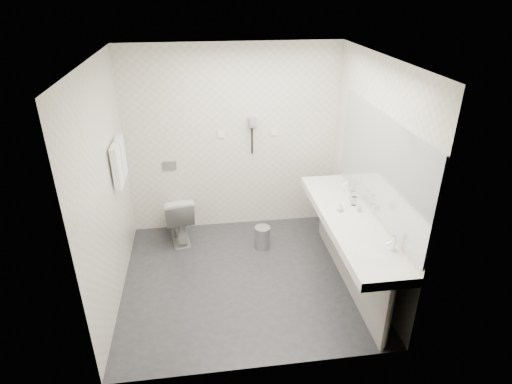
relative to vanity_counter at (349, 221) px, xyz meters
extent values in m
plane|color=#2A2A2F|center=(-1.12, 0.20, -0.80)|extent=(2.80, 2.80, 0.00)
plane|color=white|center=(-1.12, 0.20, 1.70)|extent=(2.80, 2.80, 0.00)
plane|color=silver|center=(-1.12, 1.50, 0.45)|extent=(2.80, 0.00, 2.80)
plane|color=silver|center=(-1.12, -1.10, 0.45)|extent=(2.80, 0.00, 2.80)
plane|color=silver|center=(-2.52, 0.20, 0.45)|extent=(0.00, 2.60, 2.60)
plane|color=silver|center=(0.27, 0.20, 0.45)|extent=(0.00, 2.60, 2.60)
cube|color=white|center=(0.00, 0.00, 0.00)|extent=(0.55, 2.20, 0.10)
cube|color=gray|center=(0.02, 0.00, -0.42)|extent=(0.03, 2.15, 0.75)
cylinder|color=silver|center=(0.05, -1.04, -0.42)|extent=(0.06, 0.06, 0.75)
cylinder|color=silver|center=(0.05, 1.04, -0.42)|extent=(0.06, 0.06, 0.75)
cube|color=#B2BCC6|center=(0.26, 0.00, 0.65)|extent=(0.02, 2.20, 1.05)
ellipsoid|color=white|center=(0.00, -0.65, 0.04)|extent=(0.40, 0.31, 0.05)
ellipsoid|color=white|center=(0.00, 0.65, 0.04)|extent=(0.40, 0.31, 0.05)
cylinder|color=silver|center=(0.19, -0.65, 0.12)|extent=(0.04, 0.04, 0.15)
cylinder|color=silver|center=(0.19, 0.65, 0.12)|extent=(0.04, 0.04, 0.15)
imported|color=beige|center=(0.14, 0.11, 0.10)|extent=(0.05, 0.05, 0.09)
imported|color=beige|center=(-0.06, 0.15, 0.10)|extent=(0.10, 0.10, 0.09)
cylinder|color=silver|center=(0.14, 0.27, 0.10)|extent=(0.06, 0.06, 0.10)
cylinder|color=silver|center=(0.16, 0.38, 0.11)|extent=(0.08, 0.08, 0.11)
imported|color=white|center=(-1.90, 1.18, -0.46)|extent=(0.48, 0.72, 0.68)
cube|color=#B2B5BA|center=(-1.98, 1.49, 0.15)|extent=(0.18, 0.02, 0.12)
cylinder|color=#B2B5BA|center=(-0.83, 0.82, -0.66)|extent=(0.23, 0.23, 0.28)
cylinder|color=#B2B5BA|center=(-0.83, 0.82, -0.51)|extent=(0.20, 0.20, 0.02)
cylinder|color=silver|center=(-2.47, 0.75, 0.75)|extent=(0.02, 0.62, 0.02)
cube|color=white|center=(-2.46, 0.61, 0.53)|extent=(0.07, 0.24, 0.48)
cube|color=white|center=(-2.46, 0.89, 0.53)|extent=(0.07, 0.24, 0.48)
cube|color=gray|center=(-0.88, 1.47, 0.70)|extent=(0.10, 0.04, 0.14)
cylinder|color=gray|center=(-0.88, 1.40, 0.73)|extent=(0.08, 0.14, 0.08)
cylinder|color=black|center=(-0.88, 1.46, 0.45)|extent=(0.02, 0.02, 0.35)
cube|color=white|center=(-1.27, 1.49, 0.55)|extent=(0.09, 0.02, 0.09)
cube|color=white|center=(-0.57, 1.49, 0.55)|extent=(0.09, 0.02, 0.09)
camera|label=1|loc=(-1.55, -3.81, 2.33)|focal=29.79mm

